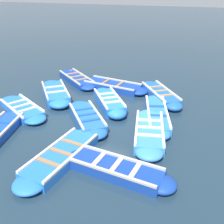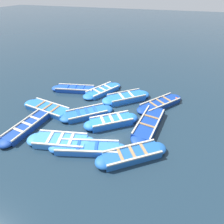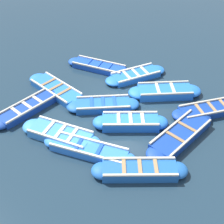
% 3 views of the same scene
% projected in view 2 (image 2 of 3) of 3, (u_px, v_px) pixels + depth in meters
% --- Properties ---
extents(ground_plane, '(120.00, 120.00, 0.00)m').
position_uv_depth(ground_plane, '(99.00, 119.00, 10.49)').
color(ground_plane, '#1C303F').
extents(boat_alongside, '(3.83, 1.77, 0.39)m').
position_uv_depth(boat_alongside, '(88.00, 148.00, 8.37)').
color(boat_alongside, blue).
rests_on(boat_alongside, ground).
extents(boat_stern_in, '(3.26, 2.70, 0.44)m').
position_uv_depth(boat_stern_in, '(132.00, 155.00, 8.01)').
color(boat_stern_in, '#1E59AD').
rests_on(boat_stern_in, ground).
extents(boat_inner_gap, '(2.96, 3.42, 0.37)m').
position_uv_depth(boat_inner_gap, '(160.00, 104.00, 11.54)').
color(boat_inner_gap, navy).
rests_on(boat_inner_gap, ground).
extents(boat_centre, '(1.49, 4.00, 0.39)m').
position_uv_depth(boat_centre, '(149.00, 123.00, 9.88)').
color(boat_centre, navy).
rests_on(boat_centre, ground).
extents(boat_bow_out, '(3.62, 1.67, 0.41)m').
position_uv_depth(boat_bow_out, '(61.00, 141.00, 8.74)').
color(boat_bow_out, '#3884E0').
rests_on(boat_bow_out, ground).
extents(boat_end_of_row, '(3.08, 2.78, 0.38)m').
position_uv_depth(boat_end_of_row, '(87.00, 113.00, 10.65)').
color(boat_end_of_row, '#1E59AD').
rests_on(boat_end_of_row, ground).
extents(boat_broadside, '(3.71, 1.57, 0.36)m').
position_uv_depth(boat_broadside, '(75.00, 89.00, 13.17)').
color(boat_broadside, '#1947B7').
rests_on(boat_broadside, ground).
extents(boat_tucked, '(2.40, 3.36, 0.35)m').
position_uv_depth(boat_tucked, '(103.00, 91.00, 12.98)').
color(boat_tucked, blue).
rests_on(boat_tucked, ground).
extents(boat_mid_row, '(1.18, 3.59, 0.38)m').
position_uv_depth(boat_mid_row, '(28.00, 126.00, 9.69)').
color(boat_mid_row, navy).
rests_on(boat_mid_row, ground).
extents(boat_near_quay, '(3.04, 2.53, 0.47)m').
position_uv_depth(boat_near_quay, '(111.00, 121.00, 9.95)').
color(boat_near_quay, blue).
rests_on(boat_near_quay, ground).
extents(boat_drifting, '(3.29, 2.96, 0.45)m').
position_uv_depth(boat_drifting, '(126.00, 98.00, 12.09)').
color(boat_drifting, blue).
rests_on(boat_drifting, ground).
extents(boat_far_corner, '(3.81, 1.38, 0.36)m').
position_uv_depth(boat_far_corner, '(48.00, 109.00, 11.07)').
color(boat_far_corner, blue).
rests_on(boat_far_corner, ground).
extents(buoy_orange_near, '(0.32, 0.32, 0.32)m').
position_uv_depth(buoy_orange_near, '(176.00, 100.00, 11.94)').
color(buoy_orange_near, '#E05119').
rests_on(buoy_orange_near, ground).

